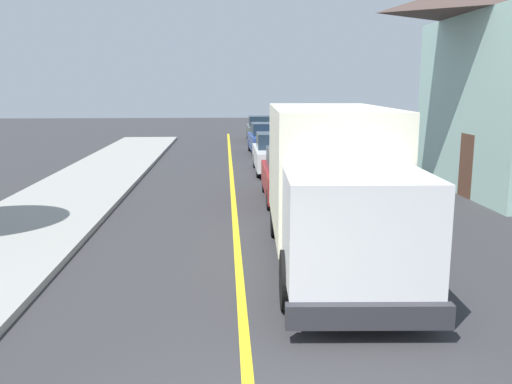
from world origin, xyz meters
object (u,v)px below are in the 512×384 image
at_px(box_truck, 333,179).
at_px(parked_car_far, 267,139).
at_px(parked_car_mid, 276,154).
at_px(parked_car_near, 292,176).
at_px(parked_car_furthest, 261,129).

distance_m(box_truck, parked_car_far, 18.78).
height_order(box_truck, parked_car_mid, box_truck).
bearing_deg(parked_car_near, box_truck, -89.51).
distance_m(parked_car_mid, parked_car_far, 6.49).
xyz_separation_m(box_truck, parked_car_far, (0.05, 18.76, -0.97)).
xyz_separation_m(parked_car_mid, parked_car_furthest, (0.26, 13.72, 0.00)).
xyz_separation_m(parked_car_mid, parked_car_far, (0.10, 6.49, 0.00)).
height_order(box_truck, parked_car_far, box_truck).
bearing_deg(box_truck, parked_car_far, 89.85).
height_order(parked_car_mid, parked_car_far, same).
bearing_deg(parked_car_near, parked_car_far, 89.52).
height_order(parked_car_far, parked_car_furthest, same).
bearing_deg(parked_car_furthest, parked_car_near, -90.77).
distance_m(parked_car_near, parked_car_furthest, 19.62).
bearing_deg(parked_car_mid, parked_car_near, -90.07).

